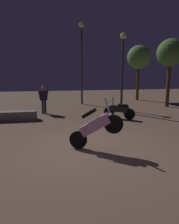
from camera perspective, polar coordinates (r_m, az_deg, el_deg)
The scene contains 9 objects.
ground_plane at distance 6.45m, azimuth -0.12°, elevation -10.37°, with size 40.00×40.00×0.00m, color brown.
motorcycle_pink_foreground at distance 6.15m, azimuth 1.62°, elevation -4.12°, with size 1.54×0.80×1.63m.
motorcycle_black_parked_left at distance 10.51m, azimuth 8.33°, elevation 0.51°, with size 1.38×1.09×1.11m.
person_rider_beside at distance 11.93m, azimuth -12.77°, elevation 4.02°, with size 0.60×0.43×1.58m.
streetlamp_near at distance 15.06m, azimuth -2.23°, elevation 15.80°, with size 0.36×0.36×5.73m.
streetlamp_far at distance 12.02m, azimuth 9.25°, elevation 13.61°, with size 0.36×0.36×4.50m.
tree_left_bg at distance 17.80m, azimuth 13.69°, elevation 14.55°, with size 1.92×1.92×4.50m.
tree_center_bg at distance 14.91m, azimuth 21.80°, elevation 14.96°, with size 1.80×1.80×4.50m.
planter_wall_low at distance 10.79m, azimuth -21.97°, elevation -1.07°, with size 2.78×0.50×0.45m.
Camera 1 is at (-1.06, -5.90, 2.37)m, focal length 32.59 mm.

